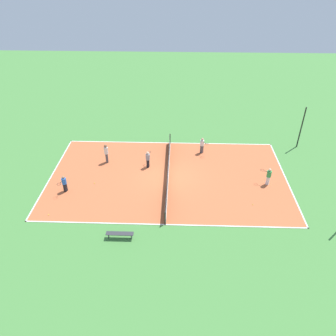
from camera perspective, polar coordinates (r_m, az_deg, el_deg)
ground_plane at (r=27.69m, az=-0.00°, el=-1.54°), size 80.00×80.00×0.00m
court_surface at (r=27.68m, az=-0.00°, el=-1.53°), size 11.66×19.90×0.02m
tennis_net at (r=27.37m, az=-0.00°, el=-0.61°), size 11.46×0.10×1.04m
bench at (r=22.28m, az=-8.40°, el=-11.28°), size 0.36×1.83×0.45m
player_far_white at (r=29.50m, az=-10.72°, el=2.72°), size 0.41×0.41×1.80m
player_far_green at (r=27.52m, az=17.12°, el=-1.25°), size 0.78×0.96×1.53m
player_near_blue at (r=26.86m, az=-17.63°, el=-2.47°), size 0.99×0.62×1.43m
player_baseline_gray at (r=28.47m, az=-3.53°, el=1.68°), size 0.98×0.50×1.55m
player_near_white at (r=30.63m, az=5.96°, el=4.10°), size 0.92×0.87×1.57m
tennis_ball_far_baseline at (r=27.54m, az=-12.70°, el=-2.59°), size 0.07×0.07×0.07m
tennis_ball_near_net at (r=25.41m, az=-20.10°, el=-7.67°), size 0.07×0.07×0.07m
tennis_ball_midcourt at (r=25.56m, az=14.55°, el=-6.18°), size 0.07×0.07×0.07m
fence_post_back_left at (r=33.41m, az=22.20°, el=6.53°), size 0.12×0.12×4.12m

